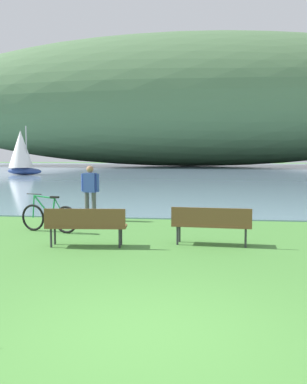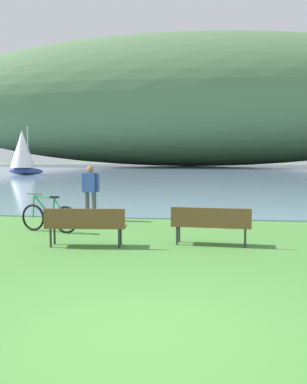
{
  "view_description": "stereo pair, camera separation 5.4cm",
  "coord_description": "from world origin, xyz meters",
  "px_view_note": "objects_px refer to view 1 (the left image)",
  "views": [
    {
      "loc": [
        0.71,
        -4.96,
        2.08
      ],
      "look_at": [
        -0.84,
        7.52,
        1.0
      ],
      "focal_mm": 41.84,
      "sensor_mm": 36.0,
      "label": 1
    },
    {
      "loc": [
        0.76,
        -4.96,
        2.08
      ],
      "look_at": [
        -0.84,
        7.52,
        1.0
      ],
      "focal_mm": 41.84,
      "sensor_mm": 36.0,
      "label": 2
    }
  ],
  "objects_px": {
    "park_bench_further_along": "(86,224)",
    "sailboat_mid_bay": "(21,152)",
    "park_bench_near_camera": "(211,223)",
    "person_at_shoreline": "(90,189)",
    "bicycle_leaning_near_bench": "(49,217)"
  },
  "relations": [
    {
      "from": "park_bench_further_along",
      "to": "sailboat_mid_bay",
      "type": "height_order",
      "value": "sailboat_mid_bay"
    },
    {
      "from": "park_bench_near_camera",
      "to": "person_at_shoreline",
      "type": "distance_m",
      "value": 5.08
    },
    {
      "from": "park_bench_further_along",
      "to": "person_at_shoreline",
      "type": "bearing_deg",
      "value": 103.63
    },
    {
      "from": "bicycle_leaning_near_bench",
      "to": "person_at_shoreline",
      "type": "bearing_deg",
      "value": 76.25
    },
    {
      "from": "park_bench_near_camera",
      "to": "person_at_shoreline",
      "type": "relative_size",
      "value": 1.07
    },
    {
      "from": "bicycle_leaning_near_bench",
      "to": "park_bench_further_along",
      "type": "bearing_deg",
      "value": -49.25
    },
    {
      "from": "bicycle_leaning_near_bench",
      "to": "person_at_shoreline",
      "type": "distance_m",
      "value": 2.33
    },
    {
      "from": "park_bench_further_along",
      "to": "park_bench_near_camera",
      "type": "bearing_deg",
      "value": 10.25
    },
    {
      "from": "person_at_shoreline",
      "to": "sailboat_mid_bay",
      "type": "relative_size",
      "value": 0.37
    },
    {
      "from": "park_bench_further_along",
      "to": "bicycle_leaning_near_bench",
      "type": "xyz_separation_m",
      "value": [
        -1.49,
        1.73,
        -0.12
      ]
    },
    {
      "from": "bicycle_leaning_near_bench",
      "to": "person_at_shoreline",
      "type": "relative_size",
      "value": 1.01
    },
    {
      "from": "park_bench_further_along",
      "to": "bicycle_leaning_near_bench",
      "type": "relative_size",
      "value": 1.07
    },
    {
      "from": "person_at_shoreline",
      "to": "sailboat_mid_bay",
      "type": "distance_m",
      "value": 31.23
    },
    {
      "from": "park_bench_further_along",
      "to": "bicycle_leaning_near_bench",
      "type": "distance_m",
      "value": 2.28
    },
    {
      "from": "park_bench_further_along",
      "to": "sailboat_mid_bay",
      "type": "distance_m",
      "value": 35.18
    }
  ]
}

